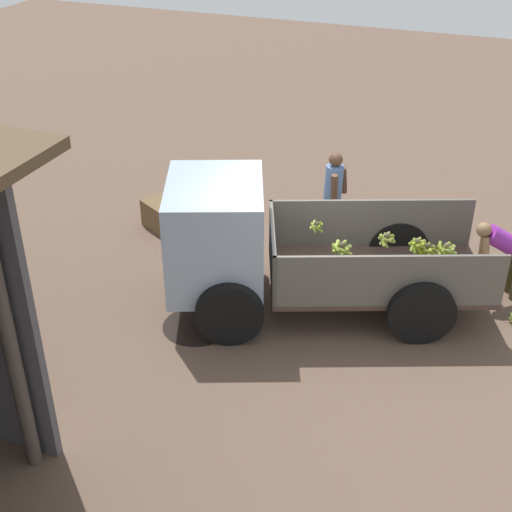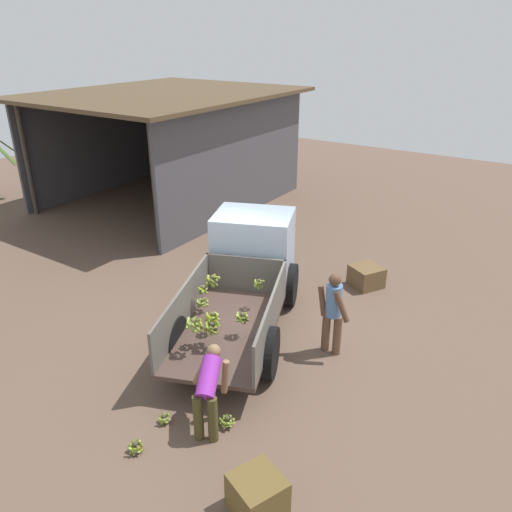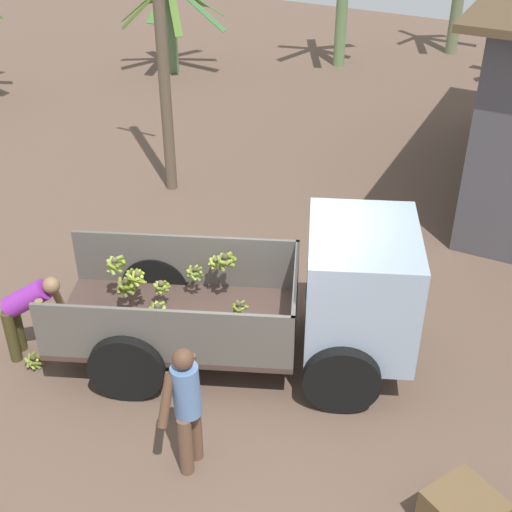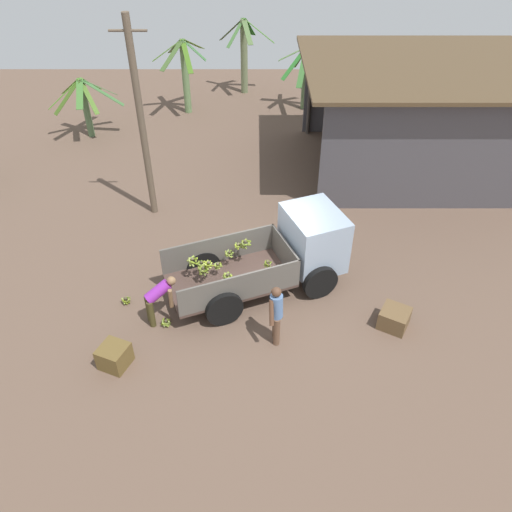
% 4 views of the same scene
% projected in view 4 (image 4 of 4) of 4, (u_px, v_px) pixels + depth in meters
% --- Properties ---
extents(ground, '(36.00, 36.00, 0.00)m').
position_uv_depth(ground, '(266.00, 285.00, 13.54)').
color(ground, brown).
extents(mud_patch_0, '(0.99, 0.99, 0.01)m').
position_uv_depth(mud_patch_0, '(311.00, 260.00, 14.36)').
color(mud_patch_0, black).
rests_on(mud_patch_0, ground).
extents(cargo_truck, '(4.88, 3.27, 2.00)m').
position_uv_depth(cargo_truck, '(293.00, 249.00, 13.09)').
color(cargo_truck, '#48352E').
rests_on(cargo_truck, ground).
extents(warehouse_shed, '(8.34, 6.93, 3.75)m').
position_uv_depth(warehouse_shed, '(436.00, 95.00, 17.25)').
color(warehouse_shed, '#4B484E').
rests_on(warehouse_shed, ground).
extents(utility_pole, '(1.01, 0.21, 6.03)m').
position_uv_depth(utility_pole, '(142.00, 123.00, 14.49)').
color(utility_pole, brown).
rests_on(utility_pole, ground).
extents(banana_palm_0, '(2.66, 2.28, 3.43)m').
position_uv_depth(banana_palm_0, '(244.00, 55.00, 23.76)').
color(banana_palm_0, '#6A7651').
rests_on(banana_palm_0, ground).
extents(banana_palm_2, '(2.33, 2.48, 3.18)m').
position_uv_depth(banana_palm_2, '(185.00, 74.00, 21.85)').
color(banana_palm_2, '#688855').
rests_on(banana_palm_2, ground).
extents(banana_palm_3, '(2.97, 2.65, 2.40)m').
position_uv_depth(banana_palm_3, '(85.00, 104.00, 20.09)').
color(banana_palm_3, '#54724B').
rests_on(banana_palm_3, ground).
extents(banana_palm_4, '(2.40, 2.66, 2.74)m').
position_uv_depth(banana_palm_4, '(305.00, 75.00, 22.30)').
color(banana_palm_4, '#617D51').
rests_on(banana_palm_4, ground).
extents(person_foreground_visitor, '(0.35, 0.68, 1.66)m').
position_uv_depth(person_foreground_visitor, '(276.00, 312.00, 11.40)').
color(person_foreground_visitor, brown).
rests_on(person_foreground_visitor, ground).
extents(person_worker_loading, '(0.82, 0.79, 1.26)m').
position_uv_depth(person_worker_loading, '(158.00, 297.00, 12.03)').
color(person_worker_loading, '#433C1D').
rests_on(person_worker_loading, ground).
extents(banana_bunch_on_ground_0, '(0.24, 0.24, 0.20)m').
position_uv_depth(banana_bunch_on_ground_0, '(126.00, 300.00, 12.90)').
color(banana_bunch_on_ground_0, '#443D2C').
rests_on(banana_bunch_on_ground_0, ground).
extents(banana_bunch_on_ground_1, '(0.24, 0.23, 0.20)m').
position_uv_depth(banana_bunch_on_ground_1, '(166.00, 322.00, 12.26)').
color(banana_bunch_on_ground_1, '#49412F').
rests_on(banana_bunch_on_ground_1, ground).
extents(banana_bunch_on_ground_2, '(0.22, 0.22, 0.17)m').
position_uv_depth(banana_bunch_on_ground_2, '(129.00, 353.00, 11.52)').
color(banana_bunch_on_ground_2, brown).
rests_on(banana_bunch_on_ground_2, ground).
extents(banana_bunch_on_ground_3, '(0.22, 0.21, 0.18)m').
position_uv_depth(banana_bunch_on_ground_3, '(152.00, 299.00, 12.95)').
color(banana_bunch_on_ground_3, '#4D4632').
rests_on(banana_bunch_on_ground_3, ground).
extents(wooden_crate_0, '(0.80, 0.80, 0.55)m').
position_uv_depth(wooden_crate_0, '(114.00, 356.00, 11.22)').
color(wooden_crate_0, brown).
rests_on(wooden_crate_0, ground).
extents(wooden_crate_1, '(0.91, 0.91, 0.50)m').
position_uv_depth(wooden_crate_1, '(394.00, 318.00, 12.19)').
color(wooden_crate_1, brown).
rests_on(wooden_crate_1, ground).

